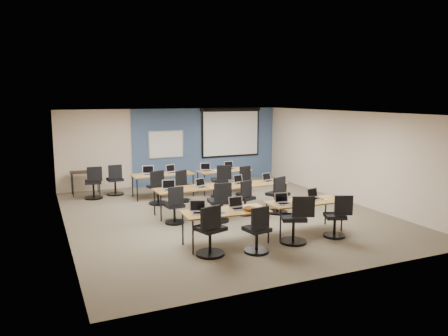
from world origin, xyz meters
name	(u,v)px	position (x,y,z in m)	size (l,w,h in m)	color
floor	(224,214)	(0.00, 0.00, 0.00)	(8.00, 9.00, 0.02)	#6B6354
ceiling	(224,113)	(0.00, 0.00, 2.70)	(8.00, 9.00, 0.02)	white
wall_back	(174,147)	(0.00, 4.50, 1.35)	(8.00, 0.04, 2.70)	beige
wall_front	(330,202)	(0.00, -4.50, 1.35)	(8.00, 0.04, 2.70)	beige
wall_left	(63,175)	(-4.00, 0.00, 1.35)	(0.04, 9.00, 2.70)	beige
wall_right	(346,156)	(4.00, 0.00, 1.35)	(0.04, 9.00, 2.70)	beige
blue_accent_panel	(207,145)	(1.25, 4.47, 1.35)	(5.50, 0.04, 2.70)	#3D5977
whiteboard	(166,144)	(-0.30, 4.43, 1.45)	(1.28, 0.03, 0.98)	#A2ADB4
projector_screen	(231,130)	(2.20, 4.41, 1.89)	(2.40, 0.10, 1.82)	black
training_table_front_left	(226,213)	(-0.93, -2.21, 0.69)	(1.83, 0.76, 0.73)	#A3723E
training_table_front_right	(305,203)	(1.09, -2.16, 0.68)	(1.78, 0.74, 0.73)	#97622B
training_table_mid_left	(189,190)	(-0.89, 0.32, 0.69)	(1.81, 0.75, 0.73)	brown
training_table_mid_right	(254,185)	(0.99, 0.20, 0.69)	(1.81, 0.75, 0.73)	brown
training_table_back_left	(163,175)	(-0.93, 2.67, 0.69)	(1.89, 0.79, 0.73)	olive
training_table_back_right	(224,172)	(1.11, 2.54, 0.68)	(1.75, 0.73, 0.73)	brown
laptop_0	(199,210)	(-1.51, -2.15, 0.79)	(0.34, 0.29, 0.26)	#ADADB6
mouse_0	(212,213)	(-1.27, -2.26, 0.74)	(0.06, 0.09, 0.03)	white
task_chair_0	(210,235)	(-1.50, -2.73, 0.44)	(0.59, 0.57, 1.05)	black
laptop_1	(237,206)	(-0.63, -2.14, 0.79)	(0.33, 0.28, 0.25)	#ACACB7
mouse_1	(251,208)	(-0.36, -2.25, 0.74)	(0.06, 0.09, 0.03)	white
task_chair_1	(258,234)	(-0.57, -2.97, 0.41)	(0.50, 0.50, 0.99)	black
laptop_2	(283,201)	(0.50, -2.17, 0.79)	(0.32, 0.27, 0.24)	silver
mouse_2	(299,203)	(0.82, -2.31, 0.74)	(0.06, 0.09, 0.03)	white
task_chair_2	(296,223)	(0.46, -2.76, 0.44)	(0.62, 0.58, 1.05)	black
laptop_3	(314,196)	(1.43, -2.05, 0.79)	(0.32, 0.27, 0.24)	#A6A6AA
mouse_3	(326,200)	(1.58, -2.28, 0.74)	(0.06, 0.10, 0.03)	white
task_chair_3	(337,220)	(1.53, -2.79, 0.40)	(0.52, 0.49, 0.98)	black
laptop_4	(170,188)	(-1.42, 0.27, 0.79)	(0.34, 0.29, 0.26)	silver
mouse_4	(177,190)	(-1.28, 0.11, 0.74)	(0.06, 0.10, 0.04)	white
task_chair_4	(175,208)	(-1.48, -0.34, 0.39)	(0.48, 0.48, 0.96)	black
laptop_5	(201,185)	(-0.54, 0.28, 0.79)	(0.30, 0.25, 0.23)	#A3A3AD
mouse_5	(211,188)	(-0.36, 0.06, 0.74)	(0.06, 0.09, 0.03)	white
task_chair_5	(219,205)	(-0.40, -0.61, 0.42)	(0.54, 0.54, 1.02)	black
laptop_6	(239,181)	(0.61, 0.34, 0.79)	(0.30, 0.26, 0.23)	#B9B9C3
mouse_6	(249,183)	(0.81, 0.16, 0.74)	(0.06, 0.10, 0.04)	white
task_chair_6	(245,201)	(0.48, -0.30, 0.39)	(0.49, 0.47, 0.95)	black
laptop_7	(268,179)	(1.49, 0.29, 0.79)	(0.30, 0.26, 0.23)	silver
mouse_7	(277,181)	(1.69, 0.15, 0.74)	(0.06, 0.10, 0.04)	white
task_chair_7	(278,198)	(1.35, -0.52, 0.43)	(0.58, 0.55, 1.03)	black
laptop_8	(149,172)	(-1.36, 2.72, 0.80)	(0.36, 0.31, 0.27)	silver
mouse_8	(157,175)	(-1.15, 2.56, 0.74)	(0.06, 0.10, 0.04)	white
task_chair_8	(158,190)	(-1.34, 1.77, 0.42)	(0.56, 0.54, 1.02)	black
laptop_9	(171,171)	(-0.63, 2.73, 0.79)	(0.34, 0.29, 0.26)	silver
mouse_9	(181,173)	(-0.36, 2.56, 0.74)	(0.06, 0.10, 0.04)	white
task_chair_9	(182,189)	(-0.60, 1.79, 0.40)	(0.53, 0.50, 0.98)	black
laptop_10	(206,169)	(0.52, 2.64, 0.79)	(0.33, 0.28, 0.25)	#AEAEBA
mouse_10	(215,171)	(0.77, 2.49, 0.74)	(0.06, 0.10, 0.04)	white
task_chair_10	(221,184)	(0.70, 1.89, 0.43)	(0.57, 0.56, 1.03)	black
laptop_11	(230,167)	(1.37, 2.67, 0.79)	(0.33, 0.28, 0.25)	silver
mouse_11	(242,169)	(1.72, 2.48, 0.74)	(0.07, 0.11, 0.04)	white
task_chair_11	(243,183)	(1.49, 1.86, 0.39)	(0.47, 0.47, 0.95)	black
blue_mousepad	(219,213)	(-1.12, -2.32, 0.73)	(0.22, 0.19, 0.01)	navy
snack_bowl	(250,209)	(-0.46, -2.39, 0.77)	(0.33, 0.33, 0.08)	#926122
snack_plate	(288,204)	(0.55, -2.28, 0.74)	(0.20, 0.20, 0.01)	white
coffee_cup	(291,203)	(0.59, -2.35, 0.77)	(0.06, 0.06, 0.06)	silver
utility_table	(85,174)	(-3.12, 4.00, 0.66)	(0.93, 0.52, 0.75)	black
spare_chair_a	(115,182)	(-2.27, 3.49, 0.41)	(0.52, 0.52, 1.00)	black
spare_chair_b	(94,185)	(-2.96, 3.22, 0.42)	(0.55, 0.55, 1.02)	black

